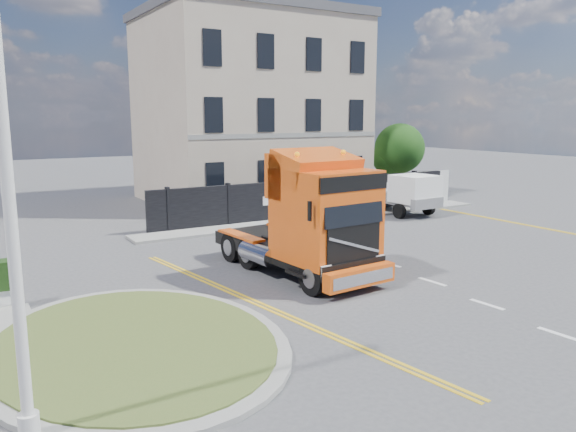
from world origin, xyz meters
TOP-DOWN VIEW (x-y plane):
  - ground at (0.00, 0.00)m, footprint 120.00×120.00m
  - traffic_island at (-7.00, -3.00)m, footprint 6.80×6.80m
  - hoarding_fence at (6.55, 9.00)m, footprint 18.80×0.25m
  - georgian_building at (6.00, 16.50)m, footprint 12.30×10.30m
  - tree at (14.38, 12.10)m, footprint 3.20×3.20m
  - pavement_far at (6.00, 8.10)m, footprint 20.00×1.60m
  - truck at (-0.37, -0.42)m, footprint 3.03×6.99m
  - flatbed_pickup at (10.56, 6.99)m, footprint 2.36×5.35m
  - lamppost_island at (-9.55, -6.00)m, footprint 0.26×0.53m

SIDE VIEW (x-z plane):
  - ground at x=0.00m, z-range 0.00..0.00m
  - pavement_far at x=6.00m, z-range 0.00..0.12m
  - traffic_island at x=-7.00m, z-range 0.00..0.16m
  - hoarding_fence at x=6.55m, z-range 0.00..2.00m
  - flatbed_pickup at x=10.56m, z-range 0.08..2.28m
  - truck at x=-0.37m, z-range -0.21..3.87m
  - tree at x=14.38m, z-range 0.65..5.45m
  - lamppost_island at x=-9.55m, z-range 0.18..8.75m
  - georgian_building at x=6.00m, z-range -0.63..12.17m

